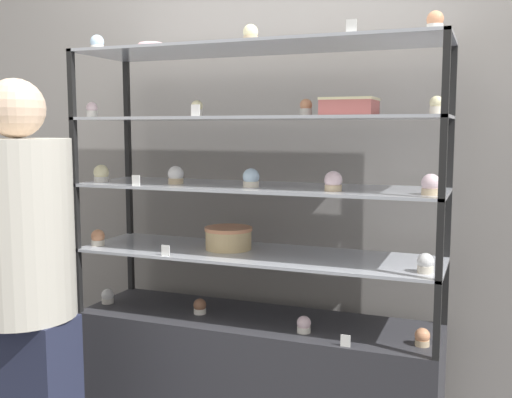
# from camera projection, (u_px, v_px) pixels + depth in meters

# --- Properties ---
(back_wall) EXTENTS (8.00, 0.05, 2.60)m
(back_wall) POSITION_uv_depth(u_px,v_px,m) (284.00, 156.00, 2.77)
(back_wall) COLOR gray
(back_wall) RESTS_ON ground_plane
(display_base) EXTENTS (1.51, 0.43, 0.63)m
(display_base) POSITION_uv_depth(u_px,v_px,m) (256.00, 390.00, 2.55)
(display_base) COLOR #333338
(display_base) RESTS_ON ground_plane
(display_riser_lower) EXTENTS (1.51, 0.43, 0.28)m
(display_riser_lower) POSITION_uv_depth(u_px,v_px,m) (256.00, 256.00, 2.49)
(display_riser_lower) COLOR black
(display_riser_lower) RESTS_ON display_base
(display_riser_middle) EXTENTS (1.51, 0.43, 0.28)m
(display_riser_middle) POSITION_uv_depth(u_px,v_px,m) (256.00, 189.00, 2.45)
(display_riser_middle) COLOR black
(display_riser_middle) RESTS_ON display_riser_lower
(display_riser_upper) EXTENTS (1.51, 0.43, 0.28)m
(display_riser_upper) POSITION_uv_depth(u_px,v_px,m) (256.00, 121.00, 2.42)
(display_riser_upper) COLOR black
(display_riser_upper) RESTS_ON display_riser_middle
(display_riser_top) EXTENTS (1.51, 0.43, 0.28)m
(display_riser_top) POSITION_uv_depth(u_px,v_px,m) (256.00, 50.00, 2.39)
(display_riser_top) COLOR black
(display_riser_top) RESTS_ON display_riser_upper
(layer_cake_centerpiece) EXTENTS (0.20, 0.20, 0.09)m
(layer_cake_centerpiece) POSITION_uv_depth(u_px,v_px,m) (228.00, 238.00, 2.55)
(layer_cake_centerpiece) COLOR #DBBC84
(layer_cake_centerpiece) RESTS_ON display_riser_lower
(sheet_cake_frosted) EXTENTS (0.20, 0.18, 0.07)m
(sheet_cake_frosted) POSITION_uv_depth(u_px,v_px,m) (350.00, 107.00, 2.23)
(sheet_cake_frosted) COLOR #C66660
(sheet_cake_frosted) RESTS_ON display_riser_upper
(cupcake_0) EXTENTS (0.06, 0.06, 0.07)m
(cupcake_0) POSITION_uv_depth(u_px,v_px,m) (108.00, 297.00, 2.72)
(cupcake_0) COLOR white
(cupcake_0) RESTS_ON display_base
(cupcake_1) EXTENTS (0.06, 0.06, 0.07)m
(cupcake_1) POSITION_uv_depth(u_px,v_px,m) (200.00, 307.00, 2.57)
(cupcake_1) COLOR white
(cupcake_1) RESTS_ON display_base
(cupcake_2) EXTENTS (0.06, 0.06, 0.07)m
(cupcake_2) POSITION_uv_depth(u_px,v_px,m) (304.00, 325.00, 2.33)
(cupcake_2) COLOR white
(cupcake_2) RESTS_ON display_base
(cupcake_3) EXTENTS (0.06, 0.06, 0.07)m
(cupcake_3) POSITION_uv_depth(u_px,v_px,m) (422.00, 337.00, 2.19)
(cupcake_3) COLOR #CCB28C
(cupcake_3) RESTS_ON display_base
(price_tag_0) EXTENTS (0.04, 0.00, 0.04)m
(price_tag_0) POSITION_uv_depth(u_px,v_px,m) (345.00, 341.00, 2.18)
(price_tag_0) COLOR white
(price_tag_0) RESTS_ON display_base
(cupcake_4) EXTENTS (0.06, 0.06, 0.07)m
(cupcake_4) POSITION_uv_depth(u_px,v_px,m) (98.00, 238.00, 2.63)
(cupcake_4) COLOR beige
(cupcake_4) RESTS_ON display_riser_lower
(cupcake_5) EXTENTS (0.06, 0.06, 0.07)m
(cupcake_5) POSITION_uv_depth(u_px,v_px,m) (425.00, 264.00, 2.13)
(cupcake_5) COLOR beige
(cupcake_5) RESTS_ON display_riser_lower
(price_tag_1) EXTENTS (0.04, 0.00, 0.04)m
(price_tag_1) POSITION_uv_depth(u_px,v_px,m) (166.00, 250.00, 2.42)
(price_tag_1) COLOR white
(price_tag_1) RESTS_ON display_riser_lower
(cupcake_6) EXTENTS (0.07, 0.07, 0.07)m
(cupcake_6) POSITION_uv_depth(u_px,v_px,m) (101.00, 174.00, 2.62)
(cupcake_6) COLOR white
(cupcake_6) RESTS_ON display_riser_middle
(cupcake_7) EXTENTS (0.07, 0.07, 0.07)m
(cupcake_7) POSITION_uv_depth(u_px,v_px,m) (176.00, 176.00, 2.53)
(cupcake_7) COLOR #CCB28C
(cupcake_7) RESTS_ON display_riser_middle
(cupcake_8) EXTENTS (0.07, 0.07, 0.07)m
(cupcake_8) POSITION_uv_depth(u_px,v_px,m) (251.00, 178.00, 2.38)
(cupcake_8) COLOR beige
(cupcake_8) RESTS_ON display_riser_middle
(cupcake_9) EXTENTS (0.07, 0.07, 0.07)m
(cupcake_9) POSITION_uv_depth(u_px,v_px,m) (333.00, 182.00, 2.23)
(cupcake_9) COLOR #CCB28C
(cupcake_9) RESTS_ON display_riser_middle
(cupcake_10) EXTENTS (0.07, 0.07, 0.07)m
(cupcake_10) POSITION_uv_depth(u_px,v_px,m) (431.00, 185.00, 2.10)
(cupcake_10) COLOR #CCB28C
(cupcake_10) RESTS_ON display_riser_middle
(price_tag_2) EXTENTS (0.04, 0.00, 0.04)m
(price_tag_2) POSITION_uv_depth(u_px,v_px,m) (136.00, 181.00, 2.43)
(price_tag_2) COLOR white
(price_tag_2) RESTS_ON display_riser_middle
(cupcake_11) EXTENTS (0.05, 0.05, 0.07)m
(cupcake_11) POSITION_uv_depth(u_px,v_px,m) (92.00, 110.00, 2.57)
(cupcake_11) COLOR white
(cupcake_11) RESTS_ON display_riser_upper
(cupcake_12) EXTENTS (0.05, 0.05, 0.07)m
(cupcake_12) POSITION_uv_depth(u_px,v_px,m) (197.00, 109.00, 2.42)
(cupcake_12) COLOR white
(cupcake_12) RESTS_ON display_riser_upper
(cupcake_13) EXTENTS (0.05, 0.05, 0.07)m
(cupcake_13) POSITION_uv_depth(u_px,v_px,m) (306.00, 108.00, 2.30)
(cupcake_13) COLOR white
(cupcake_13) RESTS_ON display_riser_upper
(cupcake_14) EXTENTS (0.05, 0.05, 0.07)m
(cupcake_14) POSITION_uv_depth(u_px,v_px,m) (436.00, 105.00, 2.09)
(cupcake_14) COLOR beige
(cupcake_14) RESTS_ON display_riser_upper
(price_tag_3) EXTENTS (0.04, 0.00, 0.04)m
(price_tag_3) POSITION_uv_depth(u_px,v_px,m) (195.00, 110.00, 2.30)
(price_tag_3) COLOR white
(price_tag_3) RESTS_ON display_riser_upper
(cupcake_15) EXTENTS (0.06, 0.06, 0.07)m
(cupcake_15) POSITION_uv_depth(u_px,v_px,m) (97.00, 44.00, 2.57)
(cupcake_15) COLOR white
(cupcake_15) RESTS_ON display_riser_top
(cupcake_16) EXTENTS (0.06, 0.06, 0.07)m
(cupcake_16) POSITION_uv_depth(u_px,v_px,m) (251.00, 34.00, 2.31)
(cupcake_16) COLOR #CCB28C
(cupcake_16) RESTS_ON display_riser_top
(cupcake_17) EXTENTS (0.06, 0.06, 0.07)m
(cupcake_17) POSITION_uv_depth(u_px,v_px,m) (435.00, 22.00, 2.05)
(cupcake_17) COLOR white
(cupcake_17) RESTS_ON display_riser_top
(price_tag_4) EXTENTS (0.04, 0.00, 0.04)m
(price_tag_4) POSITION_uv_depth(u_px,v_px,m) (351.00, 26.00, 2.05)
(price_tag_4) COLOR white
(price_tag_4) RESTS_ON display_riser_top
(donut_glazed) EXTENTS (0.12, 0.12, 0.04)m
(donut_glazed) POSITION_uv_depth(u_px,v_px,m) (151.00, 47.00, 2.55)
(donut_glazed) COLOR #EFB2BC
(donut_glazed) RESTS_ON display_riser_top
(customer_figure) EXTENTS (0.37, 0.37, 1.60)m
(customer_figure) POSITION_uv_depth(u_px,v_px,m) (23.00, 287.00, 2.17)
(customer_figure) COLOR #282D47
(customer_figure) RESTS_ON ground_plane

